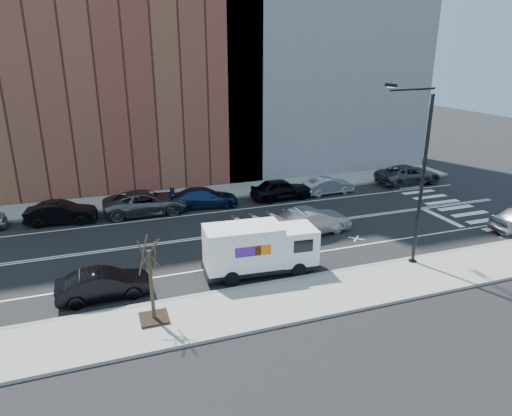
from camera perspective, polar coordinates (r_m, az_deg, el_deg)
ground at (r=29.22m, az=-1.12°, el=-3.00°), size 120.00×120.00×0.00m
sidewalk_near at (r=21.85m, az=6.39°, el=-11.00°), size 44.00×3.60×0.15m
sidewalk_far at (r=37.17m, az=-5.44°, el=1.94°), size 44.00×3.60×0.15m
curb_near at (r=23.26m, az=4.45°, el=-8.91°), size 44.00×0.25×0.17m
curb_far at (r=35.50m, az=-4.72°, el=1.15°), size 44.00×0.25×0.17m
crosswalk at (r=37.19m, az=22.95°, el=0.36°), size 3.00×14.00×0.01m
road_markings at (r=29.21m, az=-1.12°, el=-2.99°), size 40.00×8.60×0.01m
bldg_brick at (r=41.29m, az=-19.87°, el=18.05°), size 26.00×10.00×22.00m
bldg_concrete at (r=46.16m, az=7.35°, el=21.45°), size 20.00×10.00×26.00m
streetlight at (r=25.08m, az=19.49°, el=4.37°), size 0.44×4.02×9.34m
street_tree at (r=19.80m, az=-12.88°, el=-10.22°), size 1.20×1.20×3.75m
fedex_van at (r=23.43m, az=0.41°, el=-5.04°), size 6.00×2.44×2.68m
far_parked_b at (r=33.08m, az=-23.18°, el=-0.54°), size 4.68×2.12×1.49m
far_parked_c at (r=33.15m, az=-13.55°, el=0.69°), size 5.96×2.82×1.64m
far_parked_d at (r=33.88m, az=-6.48°, el=1.32°), size 5.16×2.63×1.43m
far_parked_e at (r=35.47m, az=3.16°, el=2.39°), size 4.75×1.96×1.61m
far_parked_f at (r=37.25m, az=9.01°, el=2.80°), size 4.22×1.67×1.36m
far_parked_g at (r=41.82m, az=18.52°, el=4.00°), size 5.82×2.77×1.61m
driving_sedan at (r=28.84m, az=6.94°, el=-1.68°), size 5.17×2.28×1.65m
near_parked_rear_a at (r=22.61m, az=-18.46°, el=-9.05°), size 4.29×1.57×1.40m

